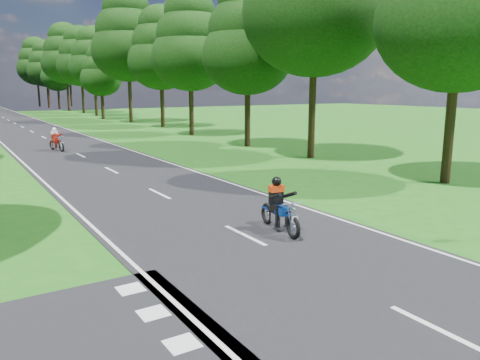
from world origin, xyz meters
TOP-DOWN VIEW (x-y plane):
  - ground at (0.00, 0.00)m, footprint 160.00×160.00m
  - main_road at (0.00, 50.00)m, footprint 7.00×140.00m
  - road_markings at (-0.14, 48.13)m, footprint 7.40×140.00m
  - treeline at (1.43, 60.06)m, footprint 40.00×115.35m
  - rider_near_blue at (1.03, 1.81)m, footprint 0.86×1.89m
  - rider_far_red at (-0.77, 22.90)m, footprint 0.94×1.85m

SIDE VIEW (x-z plane):
  - ground at x=0.00m, z-range 0.00..0.00m
  - main_road at x=0.00m, z-range 0.00..0.02m
  - road_markings at x=-0.14m, z-range 0.02..0.03m
  - rider_far_red at x=-0.77m, z-range 0.02..1.50m
  - rider_near_blue at x=1.03m, z-range 0.02..1.54m
  - treeline at x=1.43m, z-range 0.86..15.65m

